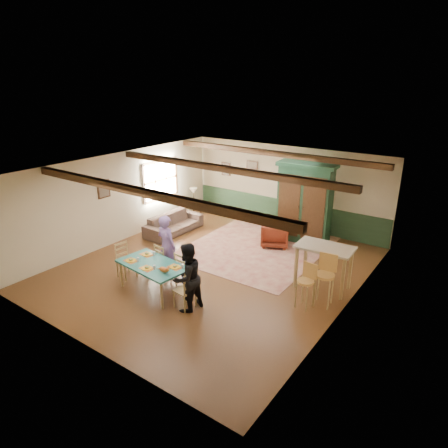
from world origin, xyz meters
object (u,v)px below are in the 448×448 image
Objects in this scene: person_child at (188,267)px; armchair at (275,234)px; cat at (164,269)px; end_table at (194,207)px; dining_chair_end_left at (126,261)px; armoire at (305,203)px; dining_chair_far_left at (165,260)px; person_woman at (187,277)px; table_lamp at (193,194)px; counter_table at (323,267)px; sofa at (174,223)px; bar_stool_right at (324,281)px; dining_table at (154,278)px; bar_stool_left at (305,286)px; person_man at (167,246)px; dining_chair_end_right at (185,289)px; dining_chair_far_right at (185,269)px.

armchair is at bearing -92.72° from person_child.
end_table is (-3.30, 5.04, -0.53)m from cat.
armoire reaches higher than dining_chair_end_left.
person_woman is (1.45, -0.85, 0.33)m from dining_chair_far_left.
table_lamp is 6.46m from counter_table.
armoire is at bearing -97.66° from person_child.
table_lamp reaches higher than sofa.
bar_stool_right is (4.56, 1.60, 0.15)m from dining_chair_end_left.
sofa is at bearing -70.66° from end_table.
dining_table is at bearing -90.00° from dining_chair_end_left.
counter_table is 1.10× the size of bar_stool_right.
person_child is 0.45× the size of sofa.
bar_stool_left reaches higher than dining_chair_end_left.
dining_chair_end_left is 1.10× the size of armchair.
armoire is (1.81, 4.11, 0.41)m from person_man.
dining_chair_far_left reaches higher than cat.
dining_chair_far_left is at bearing 90.00° from person_man.
person_woman is at bearing -6.65° from dining_table.
counter_table is at bearing 106.47° from bar_stool_right.
armchair is at bearing 129.33° from bar_stool_right.
person_man is 3.54m from bar_stool_left.
person_child is at bearing -174.29° from dining_chair_far_left.
armchair is at bearing -72.92° from sofa.
dining_chair_end_right is 1.03m from person_child.
person_child is (-0.61, 0.82, 0.03)m from dining_chair_end_right.
sofa is 2.05× the size of bar_stool_left.
bar_stool_right is at bearing 134.04° from dining_chair_end_right.
person_woman is 1.64× the size of person_child.
person_child is 3.40m from armchair.
person_woman is at bearing 139.73° from dining_chair_far_right.
person_child reaches higher than dining_chair_end_right.
dining_chair_far_right is at bearing 100.37° from cat.
table_lamp is at bearing -45.46° from person_child.
bar_stool_left reaches higher than end_table.
armoire reaches higher than dining_chair_end_right.
person_child is at bearing 99.46° from cat.
dining_chair_end_left is 0.95× the size of person_child.
dining_chair_end_left is 5.48m from armoire.
person_child is 0.39× the size of armoire.
person_woman is at bearing -127.92° from counter_table.
armoire reaches higher than dining_chair_far_right.
sofa is 1.76× the size of bar_stool_right.
counter_table is at bearing -140.59° from person_child.
bar_stool_left is at bearing -88.96° from counter_table.
dining_chair_end_left is at bearing 27.30° from person_child.
table_lamp is at bearing 26.64° from dining_chair_end_left.
dining_chair_end_left is 2.64× the size of cat.
person_man is 4.51m from armoire.
dining_chair_far_left is at bearing -141.22° from sofa.
person_woman reaches higher than dining_chair_far_left.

